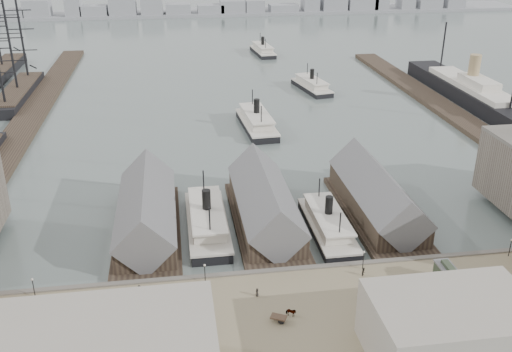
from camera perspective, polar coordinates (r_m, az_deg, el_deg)
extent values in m
plane|color=#53605D|center=(115.23, 2.25, -8.79)|extent=(900.00, 900.00, 0.00)
cube|color=#7A6D52|center=(98.79, 4.47, -14.54)|extent=(180.00, 30.00, 2.00)
cube|color=#59544C|center=(110.34, 2.77, -9.74)|extent=(180.00, 1.20, 2.30)
cube|color=#2D231C|center=(210.27, -21.78, 5.30)|extent=(10.00, 220.00, 1.60)
cube|color=#2D231C|center=(217.65, 18.38, 6.41)|extent=(10.00, 180.00, 1.60)
cube|color=#2D231C|center=(127.25, -10.75, -5.49)|extent=(14.00, 42.00, 1.20)
cube|color=#2D231C|center=(126.65, -10.85, -4.05)|extent=(12.00, 36.00, 5.00)
cube|color=#59595B|center=(125.46, -10.94, -3.00)|extent=(12.60, 37.00, 12.60)
cube|color=#2D231C|center=(128.43, 0.93, -4.73)|extent=(14.00, 42.00, 1.20)
cube|color=#2D231C|center=(127.84, 0.87, -3.30)|extent=(12.00, 36.00, 5.00)
cube|color=#59595B|center=(126.66, 0.88, -2.26)|extent=(12.60, 37.00, 12.60)
cube|color=#2D231C|center=(134.72, 11.93, -3.83)|extent=(14.00, 42.00, 1.20)
cube|color=#2D231C|center=(134.15, 11.90, -2.47)|extent=(12.00, 36.00, 5.00)
cube|color=#59595B|center=(133.03, 12.00, -1.47)|extent=(12.60, 37.00, 12.60)
cube|color=gray|center=(92.49, 18.90, -14.37)|extent=(24.00, 16.00, 10.00)
cylinder|color=black|center=(108.94, -21.34, -10.43)|extent=(0.16, 0.16, 3.60)
sphere|color=beige|center=(107.93, -21.49, -9.60)|extent=(0.44, 0.44, 0.44)
cylinder|color=black|center=(105.82, -5.13, -9.74)|extent=(0.16, 0.16, 3.60)
sphere|color=beige|center=(104.77, -5.16, -8.88)|extent=(0.44, 0.44, 0.44)
cylinder|color=black|center=(111.02, 10.67, -8.32)|extent=(0.16, 0.16, 3.60)
sphere|color=beige|center=(110.03, 10.75, -7.49)|extent=(0.44, 0.44, 0.44)
cylinder|color=black|center=(123.51, 24.06, -6.62)|extent=(0.16, 0.16, 3.60)
sphere|color=beige|center=(122.62, 24.20, -5.85)|extent=(0.44, 0.44, 0.44)
cube|color=gray|center=(439.61, -6.28, 15.96)|extent=(500.00, 40.00, 2.00)
cube|color=gray|center=(441.55, -23.00, 14.65)|extent=(14.71, 14.00, 7.23)
cube|color=gray|center=(437.72, -21.03, 15.29)|extent=(17.63, 14.00, 13.23)
cube|color=gray|center=(433.37, -17.76, 15.67)|extent=(10.74, 14.00, 13.58)
cube|color=gray|center=(431.87, -15.87, 15.53)|extent=(18.06, 14.00, 8.64)
cube|color=gray|center=(429.66, -13.17, 16.07)|extent=(18.55, 14.00, 13.29)
cube|color=gray|center=(428.73, -10.37, 16.23)|extent=(15.33, 14.00, 12.47)
cube|color=gray|center=(428.91, -7.79, 16.14)|extent=(17.56, 14.00, 8.72)
cube|color=gray|center=(430.02, -4.57, 16.23)|extent=(18.76, 14.00, 7.63)
cube|color=gray|center=(431.26, -2.38, 16.48)|extent=(17.61, 14.00, 10.35)
cube|color=gray|center=(433.32, -0.16, 16.54)|extent=(13.38, 14.00, 10.30)
cube|color=gray|center=(437.20, 2.75, 16.34)|extent=(20.73, 14.00, 6.75)
cube|color=gray|center=(440.95, 5.44, 16.91)|extent=(11.51, 14.00, 15.57)
cube|color=gray|center=(445.77, 7.75, 16.61)|extent=(18.17, 14.00, 11.26)
cube|color=gray|center=(452.18, 10.51, 16.57)|extent=(21.81, 14.00, 11.83)
cube|color=gray|center=(456.56, 12.25, 16.74)|extent=(11.12, 14.00, 15.50)
cube|color=gray|center=(464.41, 14.71, 16.30)|extent=(10.90, 14.00, 10.29)
cube|color=gray|center=(471.39, 16.88, 16.51)|extent=(17.95, 14.00, 15.72)
cube|color=gray|center=(480.39, 19.09, 16.05)|extent=(14.21, 14.00, 10.51)
cube|color=black|center=(126.86, -4.88, -5.04)|extent=(8.30, 29.05, 1.87)
cube|color=beige|center=(126.21, -4.90, -4.51)|extent=(8.71, 29.05, 0.52)
cube|color=beige|center=(125.52, -4.92, -3.93)|extent=(6.74, 20.75, 2.28)
cube|color=beige|center=(124.85, -4.94, -3.34)|extent=(7.26, 22.82, 0.41)
cylinder|color=black|center=(123.81, -4.98, -2.40)|extent=(1.87, 1.87, 4.67)
cylinder|color=black|center=(132.31, -5.26, -0.69)|extent=(0.31, 0.31, 6.22)
cylinder|color=black|center=(115.64, -4.65, -4.54)|extent=(0.31, 0.31, 6.22)
cube|color=black|center=(126.47, 7.17, -5.30)|extent=(7.46, 26.10, 1.68)
cube|color=beige|center=(125.88, 7.20, -4.82)|extent=(7.83, 26.10, 0.47)
cube|color=beige|center=(125.26, 7.23, -4.30)|extent=(6.06, 18.64, 2.05)
cube|color=beige|center=(124.65, 7.26, -3.77)|extent=(6.52, 20.51, 0.37)
cylinder|color=black|center=(123.71, 7.31, -2.93)|extent=(1.68, 1.68, 4.19)
cylinder|color=black|center=(131.03, 6.34, -1.36)|extent=(0.28, 0.28, 5.59)
cylinder|color=black|center=(116.72, 8.39, -4.86)|extent=(0.28, 0.28, 5.59)
cube|color=black|center=(188.34, 0.06, 5.04)|extent=(10.30, 30.22, 1.91)
cube|color=beige|center=(187.89, 0.06, 5.44)|extent=(10.72, 30.25, 0.53)
cube|color=beige|center=(187.42, 0.06, 5.87)|extent=(8.19, 21.64, 2.34)
cube|color=beige|center=(186.96, 0.06, 6.30)|extent=(8.85, 23.79, 0.43)
cylinder|color=black|center=(186.25, 0.07, 6.99)|extent=(1.91, 1.91, 4.78)
cylinder|color=black|center=(195.38, -0.36, 7.75)|extent=(0.32, 0.32, 6.38)
cylinder|color=black|center=(177.31, 0.53, 6.02)|extent=(0.32, 0.32, 6.38)
cube|color=black|center=(234.05, 5.57, 8.73)|extent=(11.96, 26.63, 1.65)
cube|color=beige|center=(233.74, 5.58, 9.01)|extent=(12.32, 26.70, 0.46)
cube|color=beige|center=(233.41, 5.59, 9.32)|extent=(9.25, 19.15, 2.02)
cube|color=beige|center=(233.09, 5.61, 9.62)|extent=(10.04, 21.04, 0.37)
cylinder|color=black|center=(232.59, 5.63, 10.11)|extent=(1.65, 1.65, 4.13)
cylinder|color=black|center=(240.43, 5.15, 10.54)|extent=(0.28, 0.28, 5.51)
cylinder|color=black|center=(224.88, 6.13, 9.55)|extent=(0.28, 0.28, 5.51)
cube|color=black|center=(299.30, 0.68, 12.24)|extent=(9.91, 26.96, 1.70)
cube|color=beige|center=(299.05, 0.68, 12.47)|extent=(10.28, 27.00, 0.47)
cube|color=beige|center=(298.79, 0.68, 12.72)|extent=(7.81, 19.33, 2.07)
cube|color=beige|center=(298.53, 0.68, 12.97)|extent=(8.45, 21.25, 0.38)
cylinder|color=black|center=(298.13, 0.68, 13.36)|extent=(1.70, 1.70, 4.24)
cylinder|color=black|center=(306.40, 0.42, 13.62)|extent=(0.28, 0.28, 5.65)
cylinder|color=black|center=(289.95, 0.96, 13.01)|extent=(0.28, 0.28, 5.65)
cube|color=black|center=(239.50, -22.66, 7.60)|extent=(9.45, 54.59, 3.78)
cube|color=#2D231C|center=(238.95, -22.75, 8.11)|extent=(8.92, 49.13, 0.63)
cylinder|color=black|center=(235.38, -23.41, 12.04)|extent=(0.84, 0.84, 35.69)
cylinder|color=black|center=(253.64, -22.43, 12.95)|extent=(0.84, 0.84, 35.69)
cube|color=black|center=(282.05, -23.97, 9.67)|extent=(9.42, 52.36, 3.77)
cube|color=#2D231C|center=(281.58, -24.04, 10.10)|extent=(8.90, 47.12, 0.63)
cylinder|color=black|center=(296.07, -23.76, 14.11)|extent=(0.84, 0.84, 35.60)
cube|color=black|center=(231.25, 20.61, 7.62)|extent=(12.26, 89.62, 5.66)
cube|color=beige|center=(230.30, 20.75, 8.52)|extent=(10.38, 51.88, 1.89)
cube|color=beige|center=(225.77, 21.39, 8.76)|extent=(7.55, 18.87, 2.83)
cylinder|color=tan|center=(228.78, 20.99, 10.11)|extent=(4.15, 4.15, 9.43)
cube|color=black|center=(108.96, 19.00, -10.91)|extent=(2.61, 10.13, 0.85)
cube|color=#2A3527|center=(107.97, 19.13, -10.12)|extent=(2.72, 10.66, 2.77)
cube|color=#59595B|center=(107.14, 19.24, -9.43)|extent=(2.93, 11.09, 0.32)
imported|color=black|center=(103.63, -13.53, -11.90)|extent=(1.55, 1.40, 1.58)
cube|color=#3F2D21|center=(103.69, -14.99, -11.98)|extent=(2.72, 1.73, 0.25)
cylinder|color=black|center=(103.33, -14.97, -12.36)|extent=(1.10, 0.18, 1.10)
cylinder|color=black|center=(104.47, -14.97, -11.92)|extent=(1.10, 0.18, 1.10)
imported|color=black|center=(98.18, 3.50, -13.46)|extent=(2.04, 1.60, 1.57)
cube|color=#3F2D21|center=(96.81, 2.27, -13.97)|extent=(3.00, 2.52, 0.25)
cylinder|color=black|center=(96.60, 2.53, -14.34)|extent=(1.02, 0.57, 1.10)
cylinder|color=black|center=(97.46, 2.01, -13.93)|extent=(1.02, 0.57, 1.10)
imported|color=black|center=(97.57, 14.28, -14.56)|extent=(1.51, 1.72, 1.61)
cube|color=#3F2D21|center=(96.46, 12.87, -14.84)|extent=(2.73, 1.75, 0.25)
cylinder|color=black|center=(96.20, 13.04, -15.25)|extent=(1.10, 0.19, 1.10)
cylinder|color=black|center=(97.15, 12.66, -14.76)|extent=(1.10, 0.19, 1.10)
imported|color=black|center=(107.42, -22.58, -11.81)|extent=(0.76, 0.76, 1.70)
imported|color=black|center=(95.22, -17.51, -16.12)|extent=(1.01, 1.00, 1.65)
imported|color=black|center=(105.32, -11.58, -11.03)|extent=(0.87, 1.16, 1.60)
imported|color=black|center=(93.07, -7.17, -16.11)|extent=(0.94, 0.44, 1.56)
imported|color=black|center=(102.56, 0.12, -11.55)|extent=(0.84, 0.91, 1.56)
imported|color=black|center=(103.43, 10.38, -11.64)|extent=(0.58, 0.69, 1.64)
imported|color=black|center=(109.68, 10.72, -9.37)|extent=(0.99, 1.02, 1.65)
imported|color=black|center=(104.27, 24.17, -13.29)|extent=(1.31, 1.14, 1.76)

